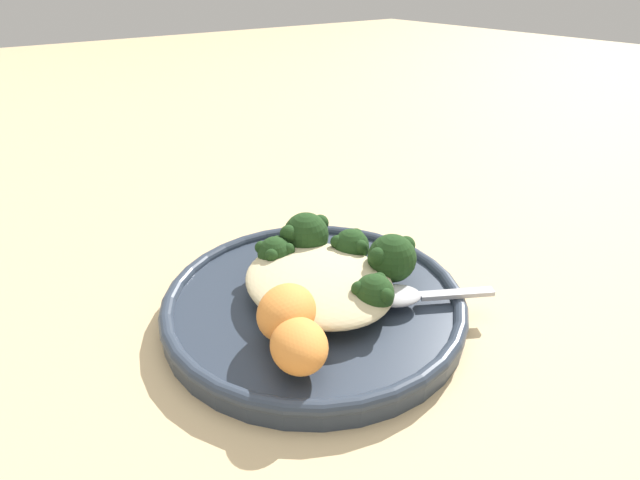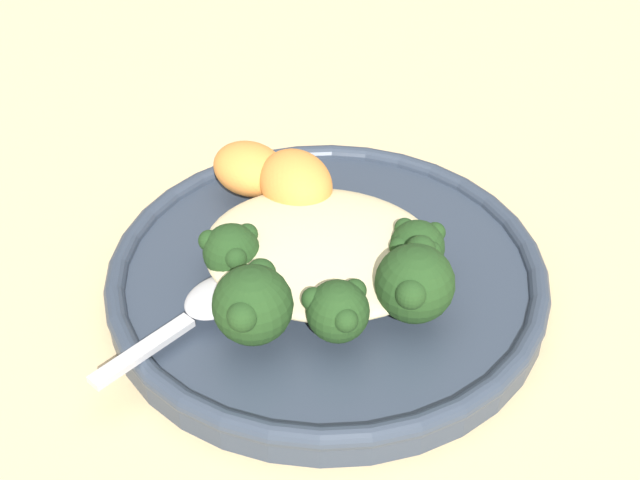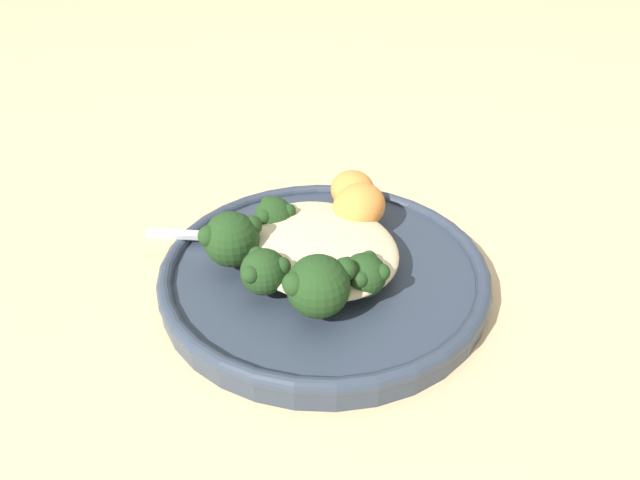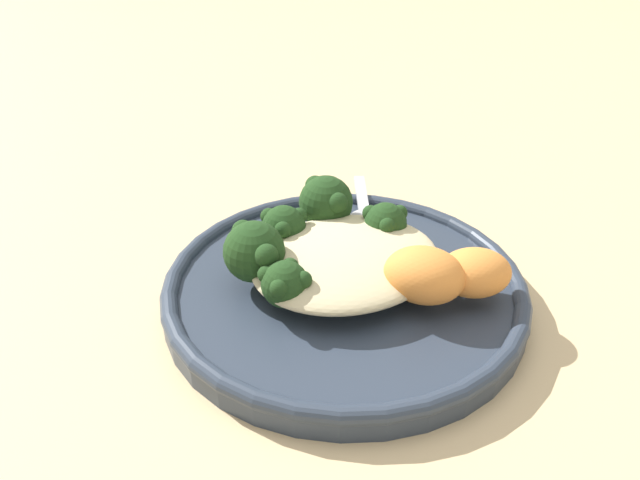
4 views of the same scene
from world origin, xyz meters
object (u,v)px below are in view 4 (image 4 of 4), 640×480
at_px(sweet_potato_chunk_0, 474,273).
at_px(sweet_potato_chunk_1, 424,275).
at_px(broccoli_stalk_3, 268,255).
at_px(quinoa_mound, 346,260).
at_px(broccoli_stalk_4, 307,281).
at_px(plate, 344,288).
at_px(spoon, 365,218).
at_px(broccoli_stalk_2, 299,237).
at_px(broccoli_stalk_0, 381,234).
at_px(broccoli_stalk_1, 331,212).

height_order(sweet_potato_chunk_0, sweet_potato_chunk_1, sweet_potato_chunk_1).
bearing_deg(broccoli_stalk_3, sweet_potato_chunk_1, 171.92).
bearing_deg(quinoa_mound, broccoli_stalk_4, 15.92).
distance_m(plate, spoon, 0.08).
xyz_separation_m(broccoli_stalk_2, spoon, (-0.07, -0.01, -0.01)).
bearing_deg(broccoli_stalk_0, sweet_potato_chunk_1, -137.37).
bearing_deg(sweet_potato_chunk_0, spoon, -85.24).
xyz_separation_m(plate, broccoli_stalk_2, (0.01, -0.04, 0.02)).
relative_size(quinoa_mound, broccoli_stalk_2, 1.13).
relative_size(broccoli_stalk_0, sweet_potato_chunk_1, 1.55).
height_order(broccoli_stalk_2, sweet_potato_chunk_0, broccoli_stalk_2).
relative_size(plate, broccoli_stalk_4, 2.88).
distance_m(sweet_potato_chunk_0, sweet_potato_chunk_1, 0.03).
xyz_separation_m(plate, broccoli_stalk_1, (-0.02, -0.05, 0.03)).
distance_m(broccoli_stalk_0, broccoli_stalk_4, 0.08).
xyz_separation_m(plate, spoon, (-0.05, -0.05, 0.01)).
bearing_deg(sweet_potato_chunk_1, broccoli_stalk_3, -43.22).
bearing_deg(quinoa_mound, spoon, -135.43).
height_order(broccoli_stalk_1, sweet_potato_chunk_1, broccoli_stalk_1).
bearing_deg(broccoli_stalk_3, sweet_potato_chunk_0, 177.71).
height_order(broccoli_stalk_3, sweet_potato_chunk_0, broccoli_stalk_3).
bearing_deg(spoon, broccoli_stalk_1, 119.17).
xyz_separation_m(sweet_potato_chunk_0, sweet_potato_chunk_1, (0.03, -0.01, 0.00)).
distance_m(broccoli_stalk_1, spoon, 0.04).
relative_size(quinoa_mound, broccoli_stalk_3, 1.46).
height_order(broccoli_stalk_1, broccoli_stalk_2, broccoli_stalk_1).
bearing_deg(sweet_potato_chunk_1, broccoli_stalk_4, -31.08).
distance_m(broccoli_stalk_3, sweet_potato_chunk_1, 0.10).
bearing_deg(broccoli_stalk_3, broccoli_stalk_2, -119.53).
height_order(broccoli_stalk_0, broccoli_stalk_1, broccoli_stalk_1).
xyz_separation_m(quinoa_mound, broccoli_stalk_3, (0.05, -0.02, 0.01)).
relative_size(quinoa_mound, spoon, 1.35).
relative_size(quinoa_mound, broccoli_stalk_1, 1.20).
distance_m(plate, quinoa_mound, 0.02).
bearing_deg(broccoli_stalk_4, broccoli_stalk_0, -157.49).
bearing_deg(quinoa_mound, broccoli_stalk_0, -163.30).
height_order(broccoli_stalk_3, spoon, broccoli_stalk_3).
bearing_deg(broccoli_stalk_3, spoon, -129.13).
height_order(plate, broccoli_stalk_0, broccoli_stalk_0).
bearing_deg(sweet_potato_chunk_0, sweet_potato_chunk_1, -19.77).
relative_size(broccoli_stalk_4, sweet_potato_chunk_1, 1.66).
distance_m(broccoli_stalk_1, sweet_potato_chunk_0, 0.12).
xyz_separation_m(plate, quinoa_mound, (-0.00, -0.00, 0.02)).
relative_size(sweet_potato_chunk_1, spoon, 0.53).
xyz_separation_m(broccoli_stalk_1, sweet_potato_chunk_1, (-0.01, 0.10, -0.00)).
xyz_separation_m(broccoli_stalk_0, broccoli_stalk_3, (0.09, -0.01, 0.01)).
bearing_deg(sweet_potato_chunk_1, sweet_potato_chunk_0, 160.23).
height_order(sweet_potato_chunk_1, spoon, sweet_potato_chunk_1).
bearing_deg(broccoli_stalk_1, sweet_potato_chunk_0, -147.14).
relative_size(plate, broccoli_stalk_2, 2.13).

